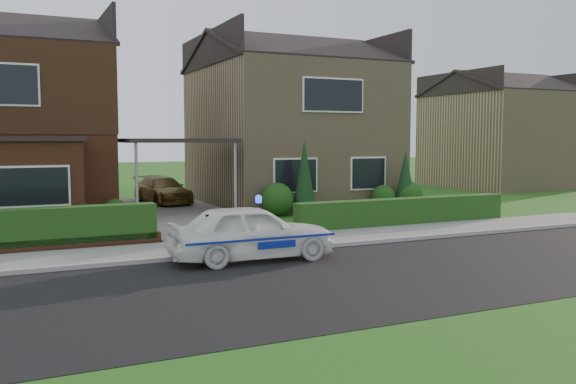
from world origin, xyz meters
TOP-DOWN VIEW (x-y plane):
  - ground at (0.00, 0.00)m, footprint 120.00×120.00m
  - road at (0.00, 0.00)m, footprint 60.00×6.00m
  - kerb at (0.00, 3.05)m, footprint 60.00×0.16m
  - sidewalk at (0.00, 4.10)m, footprint 60.00×2.00m
  - grass_verge at (0.00, -5.00)m, footprint 60.00×4.00m
  - driveway at (0.00, 11.00)m, footprint 3.80×12.00m
  - house_right at (5.80, 13.99)m, footprint 7.50×8.06m
  - carport_link at (0.00, 10.95)m, footprint 3.80×3.00m
  - hedge_right at (5.80, 5.35)m, footprint 7.50×0.55m
  - shrub_left_mid at (-4.00, 9.30)m, footprint 1.32×1.32m
  - shrub_left_near at (-2.40, 9.60)m, footprint 0.84×0.84m
  - shrub_right_near at (3.20, 9.40)m, footprint 1.20×1.20m
  - shrub_right_mid at (7.80, 9.50)m, footprint 0.96×0.96m
  - shrub_right_far at (8.80, 9.20)m, footprint 1.08×1.08m
  - conifer_a at (4.20, 9.20)m, footprint 0.90×0.90m
  - conifer_b at (8.60, 9.20)m, footprint 0.90×0.90m
  - neighbour_right at (20.00, 16.00)m, footprint 6.50×7.00m
  - police_car at (-0.53, 2.40)m, footprint 3.48×3.81m
  - driveway_car at (0.27, 14.39)m, footprint 1.99×3.85m
  - potted_plant_b at (-3.78, 8.40)m, footprint 0.55×0.52m
  - potted_plant_c at (-2.50, 6.34)m, footprint 0.51×0.51m

SIDE VIEW (x-z plane):
  - ground at x=0.00m, z-range 0.00..0.00m
  - road at x=0.00m, z-range -0.01..0.01m
  - grass_verge at x=0.00m, z-range -0.01..0.01m
  - hedge_right at x=5.80m, z-range -0.40..0.40m
  - sidewalk at x=0.00m, z-range 0.00..0.10m
  - kerb at x=0.00m, z-range 0.00..0.12m
  - driveway at x=0.00m, z-range 0.00..0.12m
  - potted_plant_c at x=-2.50m, z-range 0.00..0.77m
  - potted_plant_b at x=-3.78m, z-range 0.00..0.79m
  - shrub_left_near at x=-2.40m, z-range 0.00..0.84m
  - shrub_right_mid at x=7.80m, z-range 0.00..0.96m
  - shrub_right_far at x=8.80m, z-range 0.00..1.08m
  - shrub_right_near at x=3.20m, z-range 0.00..1.20m
  - police_car at x=-0.53m, z-range -0.08..1.37m
  - driveway_car at x=0.27m, z-range 0.12..1.19m
  - shrub_left_mid at x=-4.00m, z-range 0.00..1.32m
  - conifer_b at x=8.60m, z-range 0.00..2.20m
  - conifer_a at x=4.20m, z-range 0.00..2.60m
  - neighbour_right at x=20.00m, z-range 0.00..5.20m
  - carport_link at x=0.00m, z-range 1.27..4.04m
  - house_right at x=5.80m, z-range 0.04..7.29m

